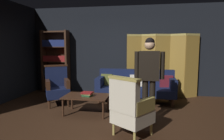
{
  "coord_description": "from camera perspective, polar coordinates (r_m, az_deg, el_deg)",
  "views": [
    {
      "loc": [
        0.85,
        -3.99,
        1.53
      ],
      "look_at": [
        0.0,
        0.8,
        0.95
      ],
      "focal_mm": 31.9,
      "sensor_mm": 36.0,
      "label": 1
    }
  ],
  "objects": [
    {
      "name": "bookshelf",
      "position": [
        6.89,
        -15.82,
        2.75
      ],
      "size": [
        0.9,
        0.32,
        2.05
      ],
      "color": "#382114",
      "rests_on": "ground_plane"
    },
    {
      "name": "armchair_gilt_accent",
      "position": [
        3.43,
        5.24,
        -10.9
      ],
      "size": [
        0.8,
        0.8,
        1.04
      ],
      "color": "tan",
      "rests_on": "ground_plane"
    },
    {
      "name": "armchair_wing_left",
      "position": [
        5.41,
        -15.42,
        -4.53
      ],
      "size": [
        0.79,
        0.79,
        1.04
      ],
      "color": "#382114",
      "rests_on": "ground_plane"
    },
    {
      "name": "velvet_couch",
      "position": [
        5.56,
        6.79,
        -4.41
      ],
      "size": [
        2.12,
        0.78,
        0.88
      ],
      "color": "#382114",
      "rests_on": "ground_plane"
    },
    {
      "name": "book_red_leather",
      "position": [
        4.51,
        -7.16,
        -6.46
      ],
      "size": [
        0.26,
        0.21,
        0.03
      ],
      "primitive_type": "cube",
      "rotation": [
        0.0,
        0.0,
        -0.09
      ],
      "color": "maroon",
      "rests_on": "book_tan_leather"
    },
    {
      "name": "book_green_cloth",
      "position": [
        4.52,
        -7.15,
        -7.21
      ],
      "size": [
        0.24,
        0.2,
        0.04
      ],
      "primitive_type": "cube",
      "rotation": [
        0.0,
        0.0,
        -0.24
      ],
      "color": "#1E4C28",
      "rests_on": "coffee_table"
    },
    {
      "name": "book_tan_leather",
      "position": [
        4.52,
        -7.15,
        -6.8
      ],
      "size": [
        0.24,
        0.19,
        0.03
      ],
      "primitive_type": "cube",
      "rotation": [
        0.0,
        0.0,
        -0.17
      ],
      "color": "#9E7A47",
      "rests_on": "book_green_cloth"
    },
    {
      "name": "folding_screen",
      "position": [
        6.23,
        14.22,
        1.58
      ],
      "size": [
        2.14,
        0.25,
        1.9
      ],
      "color": "olive",
      "rests_on": "ground_plane"
    },
    {
      "name": "coffee_table",
      "position": [
        4.58,
        -7.37,
        -7.88
      ],
      "size": [
        1.0,
        0.64,
        0.42
      ],
      "color": "#382114",
      "rests_on": "ground_plane"
    },
    {
      "name": "back_wall",
      "position": [
        6.5,
        2.54,
        5.65
      ],
      "size": [
        7.2,
        0.1,
        2.8
      ],
      "primitive_type": "cube",
      "color": "black",
      "rests_on": "ground_plane"
    },
    {
      "name": "standing_figure",
      "position": [
        4.01,
        10.62,
        -0.55
      ],
      "size": [
        0.59,
        0.24,
        1.7
      ],
      "color": "black",
      "rests_on": "ground_plane"
    },
    {
      "name": "ground_plane",
      "position": [
        4.36,
        -1.88,
        -13.76
      ],
      "size": [
        10.0,
        10.0,
        0.0
      ],
      "primitive_type": "plane",
      "color": "#331E11"
    }
  ]
}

